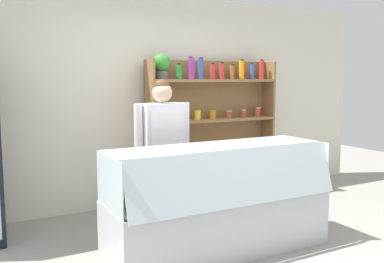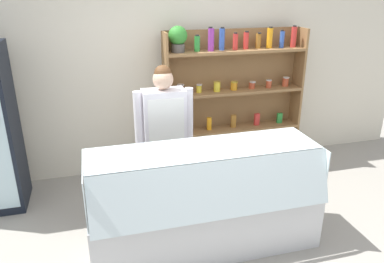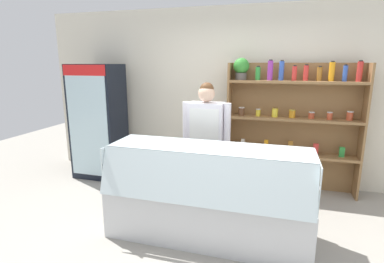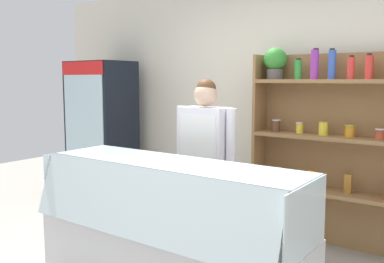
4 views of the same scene
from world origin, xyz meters
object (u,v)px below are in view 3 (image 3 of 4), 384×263
(shelving_unit, at_px, (289,118))
(deli_display_case, at_px, (207,210))
(shop_clerk, at_px, (206,134))
(drinks_fridge, at_px, (99,121))

(shelving_unit, xyz_separation_m, deli_display_case, (-0.83, -1.59, -0.78))
(deli_display_case, bearing_deg, shelving_unit, 62.51)
(shelving_unit, height_order, shop_clerk, shelving_unit)
(shop_clerk, bearing_deg, deli_display_case, -75.26)
(drinks_fridge, bearing_deg, shelving_unit, 5.51)
(drinks_fridge, xyz_separation_m, shop_clerk, (1.94, -0.51, 0.04))
(shelving_unit, distance_m, shop_clerk, 1.31)
(drinks_fridge, relative_size, shop_clerk, 1.14)
(shelving_unit, bearing_deg, shop_clerk, -142.51)
(deli_display_case, distance_m, shop_clerk, 1.04)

